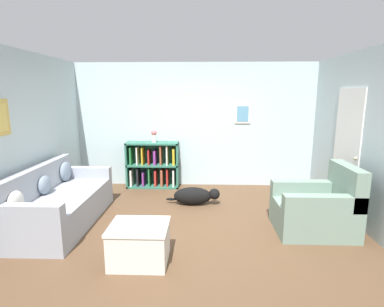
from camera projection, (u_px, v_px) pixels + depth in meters
The scene contains 10 objects.
ground_plane at pixel (191, 228), 4.43m from camera, with size 14.00×14.00×0.00m, color brown.
wall_back at pixel (195, 125), 6.39m from camera, with size 5.60×0.13×2.60m.
wall_left at pixel (13, 140), 4.26m from camera, with size 0.13×5.00×2.60m.
wall_right at pixel (376, 143), 4.12m from camera, with size 0.16×5.00×2.60m.
couch at pixel (59, 203), 4.55m from camera, with size 0.91×2.03×0.89m.
bookshelf at pixel (153, 166), 6.36m from camera, with size 1.09×0.35×0.97m.
recliner_chair at pixel (318, 209), 4.28m from camera, with size 1.05×0.85×0.98m.
coffee_table at pixel (139, 242), 3.50m from camera, with size 0.68×0.57×0.46m.
dog at pixel (195, 196), 5.36m from camera, with size 0.97×0.29×0.32m.
vase at pixel (154, 135), 6.21m from camera, with size 0.12×0.12×0.27m.
Camera 1 is at (0.15, -4.13, 1.95)m, focal length 28.00 mm.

